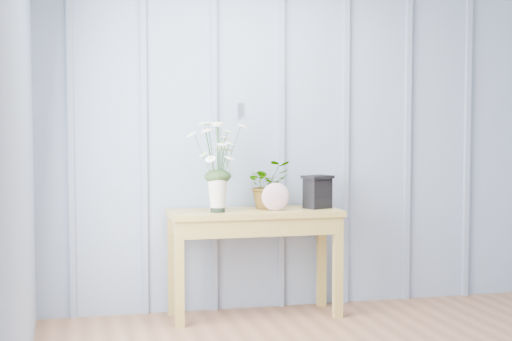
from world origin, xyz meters
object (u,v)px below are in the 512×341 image
object	(u,v)px
felt_disc_vessel	(276,197)
sideboard	(254,226)
carved_box	(317,192)
daisy_vase	(218,154)

from	to	relation	value
felt_disc_vessel	sideboard	bearing A→B (deg)	153.93
carved_box	sideboard	bearing A→B (deg)	179.82
sideboard	carved_box	size ratio (longest dim) A/B	5.11
felt_disc_vessel	carved_box	size ratio (longest dim) A/B	0.83
sideboard	carved_box	world-z (taller)	carved_box
carved_box	felt_disc_vessel	bearing A→B (deg)	-166.11
sideboard	felt_disc_vessel	bearing A→B (deg)	-32.39
daisy_vase	carved_box	bearing A→B (deg)	4.78
daisy_vase	felt_disc_vessel	world-z (taller)	daisy_vase
daisy_vase	carved_box	size ratio (longest dim) A/B	2.69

